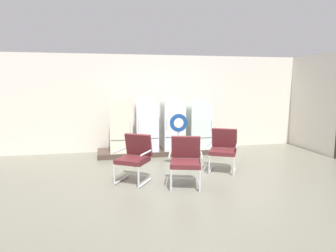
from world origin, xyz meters
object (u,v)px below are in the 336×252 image
at_px(refrigerator_1, 146,122).
at_px(sign_stand, 178,142).
at_px(refrigerator_0, 121,123).
at_px(refrigerator_3, 199,122).
at_px(armchair_left, 135,155).
at_px(armchair_right, 223,148).
at_px(armchair_center, 186,159).
at_px(refrigerator_2, 173,120).

xyz_separation_m(refrigerator_1, sign_stand, (0.61, -1.36, -0.36)).
bearing_deg(refrigerator_0, refrigerator_3, 0.25).
height_order(armchair_left, armchair_right, same).
height_order(refrigerator_1, armchair_center, refrigerator_1).
relative_size(refrigerator_0, refrigerator_2, 0.95).
bearing_deg(armchair_right, refrigerator_1, 129.27).
distance_m(armchair_right, armchair_center, 1.41).
bearing_deg(refrigerator_1, armchair_right, -50.73).
distance_m(armchair_right, sign_stand, 1.11).
bearing_deg(refrigerator_1, refrigerator_2, 2.70).
bearing_deg(armchair_left, refrigerator_0, 94.36).
xyz_separation_m(armchair_right, armchair_center, (-1.14, -0.82, 0.00)).
distance_m(armchair_left, sign_stand, 1.48).
bearing_deg(refrigerator_3, refrigerator_1, -179.36).
distance_m(refrigerator_1, armchair_center, 2.80).
relative_size(armchair_right, sign_stand, 0.75).
bearing_deg(sign_stand, refrigerator_3, 54.83).
height_order(refrigerator_2, armchair_center, refrigerator_2).
height_order(refrigerator_0, refrigerator_3, refrigerator_0).
xyz_separation_m(refrigerator_0, armchair_right, (2.29, -1.92, -0.38)).
height_order(armchair_center, sign_stand, sign_stand).
relative_size(refrigerator_0, sign_stand, 1.15).
bearing_deg(refrigerator_2, armchair_right, -67.96).
bearing_deg(refrigerator_3, refrigerator_2, 178.64).
bearing_deg(sign_stand, refrigerator_0, 134.49).
height_order(refrigerator_2, refrigerator_3, refrigerator_2).
xyz_separation_m(refrigerator_2, armchair_right, (0.79, -1.95, -0.43)).
xyz_separation_m(refrigerator_3, armchair_right, (-0.01, -1.93, -0.36)).
bearing_deg(armchair_left, refrigerator_1, 76.11).
xyz_separation_m(refrigerator_2, armchair_center, (-0.35, -2.77, -0.43)).
distance_m(armchair_left, armchair_right, 2.15).
distance_m(armchair_left, armchair_center, 1.09).
xyz_separation_m(refrigerator_0, armchair_center, (1.15, -2.74, -0.38)).
distance_m(refrigerator_0, armchair_left, 2.31).
bearing_deg(refrigerator_3, sign_stand, -125.17).
distance_m(refrigerator_0, armchair_center, 3.00).
bearing_deg(armchair_left, refrigerator_3, 46.86).
bearing_deg(sign_stand, refrigerator_2, 83.17).
bearing_deg(refrigerator_3, armchair_center, -112.76).
height_order(armchair_left, armchair_center, same).
bearing_deg(refrigerator_3, refrigerator_0, -179.75).
xyz_separation_m(refrigerator_0, refrigerator_2, (1.51, 0.03, 0.05)).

